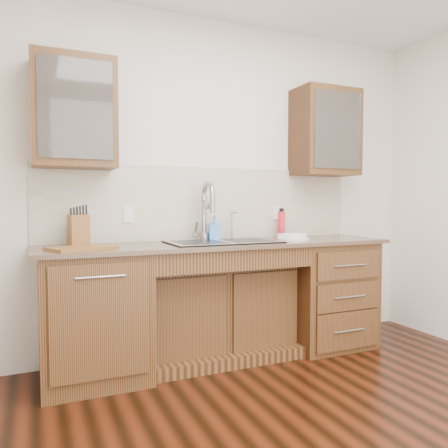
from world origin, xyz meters
name	(u,v)px	position (x,y,z in m)	size (l,w,h in m)	color
wall_back	(205,186)	(0.00, 1.80, 1.35)	(4.00, 0.10, 2.70)	silver
base_cabinet_left	(94,316)	(-0.95, 1.44, 0.44)	(0.70, 0.62, 0.88)	#593014
base_cabinet_center	(217,312)	(0.00, 1.53, 0.35)	(1.20, 0.44, 0.70)	#593014
base_cabinet_right	(324,293)	(0.95, 1.44, 0.44)	(0.70, 0.62, 0.88)	#593014
countertop	(223,244)	(0.00, 1.43, 0.90)	(2.70, 0.65, 0.03)	#84705B
backsplash	(208,203)	(0.00, 1.74, 1.21)	(2.70, 0.02, 0.59)	beige
sink	(223,253)	(0.00, 1.41, 0.83)	(0.84, 0.46, 0.19)	#9E9EA5
faucet	(204,215)	(-0.07, 1.64, 1.11)	(0.04, 0.04, 0.40)	#999993
filter_tap	(232,225)	(0.18, 1.65, 1.03)	(0.02, 0.02, 0.24)	#999993
upper_cabinet_left	(74,113)	(-1.05, 1.58, 1.83)	(0.55, 0.34, 0.75)	#593014
upper_cabinet_right	(325,133)	(1.05, 1.58, 1.83)	(0.55, 0.34, 0.75)	#593014
outlet_left	(129,215)	(-0.65, 1.73, 1.12)	(0.08, 0.01, 0.12)	white
outlet_right	(277,213)	(0.65, 1.73, 1.12)	(0.08, 0.01, 0.12)	white
soap_bottle	(215,228)	(0.01, 1.61, 1.01)	(0.09, 0.09, 0.19)	#4994F3
water_bottle	(281,225)	(0.65, 1.64, 1.02)	(0.06, 0.06, 0.22)	red
plate	(293,239)	(0.59, 1.36, 0.92)	(0.26, 0.26, 0.01)	silver
dish_towel	(292,236)	(0.62, 1.42, 0.94)	(0.20, 0.15, 0.03)	white
knife_block	(78,230)	(-1.03, 1.56, 1.02)	(0.12, 0.20, 0.22)	#A15F37
cutting_board	(81,248)	(-1.04, 1.34, 0.92)	(0.39, 0.27, 0.02)	brown
cup_left_a	(52,119)	(-1.19, 1.58, 1.78)	(0.14, 0.14, 0.11)	silver
cup_left_b	(88,122)	(-0.96, 1.58, 1.77)	(0.10, 0.10, 0.10)	white
cup_right_a	(317,138)	(0.96, 1.58, 1.77)	(0.13, 0.13, 0.10)	white
cup_right_b	(339,140)	(1.21, 1.58, 1.77)	(0.09, 0.09, 0.08)	silver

